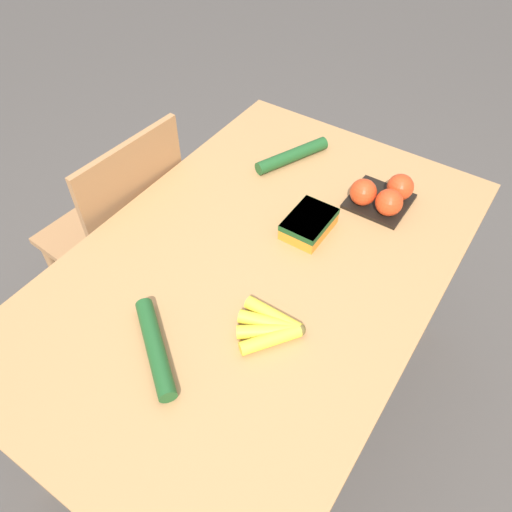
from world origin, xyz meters
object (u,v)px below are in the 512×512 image
banana_bunch (271,327)px  cucumber_near (155,347)px  carrot_bag (309,223)px  tomato_pack (383,195)px  chair (124,234)px  cucumber_far (292,156)px

banana_bunch → cucumber_near: cucumber_near is taller
carrot_bag → tomato_pack: bearing=-31.3°
banana_bunch → carrot_bag: (0.34, 0.09, 0.01)m
chair → cucumber_near: chair is taller
cucumber_near → cucumber_far: same height
banana_bunch → tomato_pack: bearing=-3.3°
cucumber_near → chair: bearing=54.3°
cucumber_far → banana_bunch: bearing=-153.2°
chair → banana_bunch: (-0.21, -0.74, 0.28)m
tomato_pack → carrot_bag: tomato_pack is taller
banana_bunch → carrot_bag: 0.35m
banana_bunch → chair: bearing=74.2°
chair → carrot_bag: bearing=105.0°
carrot_bag → cucumber_far: size_ratio=0.60×
chair → banana_bunch: size_ratio=5.63×
carrot_bag → cucumber_near: carrot_bag is taller
banana_bunch → cucumber_far: bearing=26.8°
banana_bunch → cucumber_far: 0.65m
tomato_pack → cucumber_far: bearing=82.9°
cucumber_far → carrot_bag: bearing=-140.8°
banana_bunch → tomato_pack: 0.54m
chair → banana_bunch: bearing=78.1°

